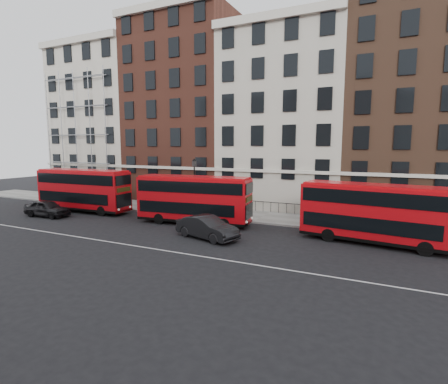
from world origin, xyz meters
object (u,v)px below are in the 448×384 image
at_px(bus_b, 193,199).
at_px(car_front, 207,227).
at_px(bus_c, 374,212).
at_px(bus_a, 83,189).
at_px(car_rear, 47,208).

relative_size(bus_b, car_front, 2.00).
height_order(bus_c, car_front, bus_c).
height_order(bus_a, car_front, bus_a).
bearing_deg(bus_b, bus_c, -6.28).
relative_size(bus_a, bus_c, 1.03).
xyz_separation_m(bus_b, car_front, (3.30, -3.65, -1.39)).
bearing_deg(bus_b, car_rear, -172.98).
height_order(bus_c, car_rear, bus_c).
height_order(bus_b, bus_c, bus_b).
height_order(bus_a, bus_c, bus_a).
xyz_separation_m(bus_c, car_front, (-10.91, -3.66, -1.38)).
bearing_deg(bus_c, bus_b, -172.42).
xyz_separation_m(bus_b, car_rear, (-14.07, -3.33, -1.42)).
distance_m(bus_b, car_front, 5.11).
height_order(car_rear, car_front, car_front).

